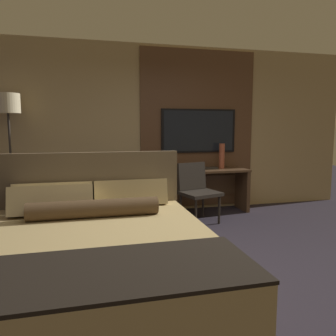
{
  "coord_description": "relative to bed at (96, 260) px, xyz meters",
  "views": [
    {
      "loc": [
        -1.09,
        -2.88,
        1.44
      ],
      "look_at": [
        -0.13,
        1.02,
        0.94
      ],
      "focal_mm": 35.0,
      "sensor_mm": 36.0,
      "label": 1
    }
  ],
  "objects": [
    {
      "name": "desk",
      "position": [
        1.84,
        2.52,
        0.14
      ],
      "size": [
        1.53,
        0.51,
        0.73
      ],
      "color": "brown",
      "rests_on": "ground_plane"
    },
    {
      "name": "ground_plane",
      "position": [
        1.05,
        0.21,
        -0.34
      ],
      "size": [
        16.0,
        16.0,
        0.0
      ],
      "primitive_type": "plane",
      "color": "#28232D"
    },
    {
      "name": "floor_lamp",
      "position": [
        -1.13,
        2.47,
        1.28
      ],
      "size": [
        0.34,
        0.34,
        1.92
      ],
      "color": "#282623",
      "rests_on": "ground_plane"
    },
    {
      "name": "tv",
      "position": [
        1.84,
        2.73,
        1.03
      ],
      "size": [
        1.33,
        0.04,
        0.75
      ],
      "color": "black"
    },
    {
      "name": "vase_tall",
      "position": [
        2.21,
        2.56,
        0.6
      ],
      "size": [
        0.09,
        0.09,
        0.43
      ],
      "color": "#B2563D",
      "rests_on": "desk"
    },
    {
      "name": "desk_chair",
      "position": [
        1.56,
        2.01,
        0.19
      ],
      "size": [
        0.65,
        0.65,
        0.9
      ],
      "rotation": [
        0.0,
        0.0,
        0.29
      ],
      "color": "#28231E",
      "rests_on": "ground_plane"
    },
    {
      "name": "bed",
      "position": [
        0.0,
        0.0,
        0.0
      ],
      "size": [
        1.91,
        2.21,
        1.17
      ],
      "color": "#33281E",
      "rests_on": "ground_plane"
    },
    {
      "name": "wall_back_tv_panel",
      "position": [
        1.15,
        2.81,
        1.06
      ],
      "size": [
        7.2,
        0.09,
        2.8
      ],
      "color": "tan",
      "rests_on": "ground_plane"
    },
    {
      "name": "book",
      "position": [
        2.0,
        2.54,
        0.4
      ],
      "size": [
        0.25,
        0.19,
        0.03
      ],
      "color": "#332D28",
      "rests_on": "desk"
    }
  ]
}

